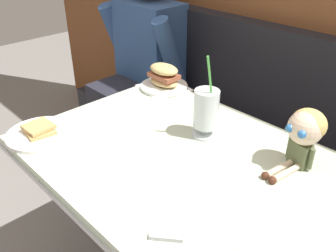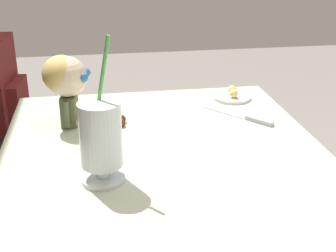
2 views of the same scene
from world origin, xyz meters
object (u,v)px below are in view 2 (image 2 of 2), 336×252
butter_saucer (232,96)px  butter_knife (249,118)px  seated_doll (67,80)px  milkshake_glass (101,138)px

butter_saucer → butter_knife: size_ratio=0.62×
butter_knife → seated_doll: 0.52m
butter_knife → butter_saucer: bearing=-0.6°
seated_doll → butter_knife: bearing=-94.8°
butter_saucer → seated_doll: size_ratio=0.53×
milkshake_glass → seated_doll: (0.33, 0.08, 0.03)m
butter_knife → milkshake_glass: bearing=124.2°
milkshake_glass → butter_knife: 0.52m
milkshake_glass → butter_saucer: milkshake_glass is taller
butter_saucer → seated_doll: 0.54m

